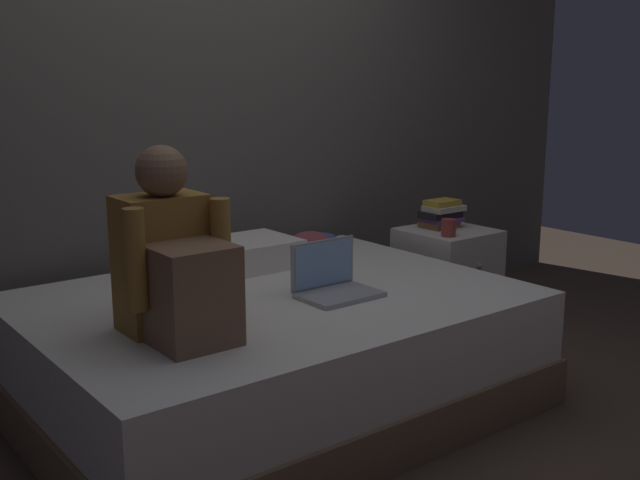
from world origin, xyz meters
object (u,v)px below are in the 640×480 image
(laptop, at_px, (333,282))
(book_stack, at_px, (442,214))
(pillow, at_px, (236,255))
(nightstand, at_px, (446,281))
(mug, at_px, (449,228))
(clothes_pile, at_px, (315,244))
(person_sitting, at_px, (174,264))
(bed, at_px, (274,351))

(laptop, xyz_separation_m, book_stack, (1.12, 0.45, 0.09))
(pillow, relative_size, book_stack, 2.51)
(nightstand, relative_size, mug, 6.33)
(laptop, bearing_deg, book_stack, 21.95)
(nightstand, relative_size, pillow, 1.02)
(pillow, height_order, clothes_pile, pillow)
(mug, relative_size, clothes_pile, 0.29)
(mug, bearing_deg, person_sitting, -169.86)
(bed, relative_size, nightstand, 3.51)
(bed, relative_size, mug, 22.22)
(person_sitting, relative_size, pillow, 1.17)
(nightstand, bearing_deg, laptop, -160.58)
(bed, distance_m, nightstand, 1.32)
(clothes_pile, bearing_deg, person_sitting, -149.64)
(bed, distance_m, mug, 1.23)
(person_sitting, bearing_deg, book_stack, 14.69)
(bed, bearing_deg, clothes_pile, 38.45)
(nightstand, height_order, book_stack, book_stack)
(bed, bearing_deg, laptop, -42.36)
(person_sitting, bearing_deg, mug, 10.14)
(book_stack, bearing_deg, mug, -127.23)
(laptop, height_order, book_stack, book_stack)
(pillow, bearing_deg, bed, -102.92)
(book_stack, bearing_deg, bed, -167.73)
(nightstand, bearing_deg, pillow, 169.37)
(bed, xyz_separation_m, person_sitting, (-0.55, -0.20, 0.50))
(bed, height_order, pillow, pillow)
(book_stack, bearing_deg, laptop, -158.05)
(person_sitting, xyz_separation_m, book_stack, (1.85, 0.49, -0.10))
(nightstand, xyz_separation_m, mug, (-0.13, -0.12, 0.33))
(laptop, bearing_deg, person_sitting, -177.36)
(laptop, bearing_deg, clothes_pile, 58.17)
(book_stack, relative_size, clothes_pile, 0.73)
(person_sitting, bearing_deg, laptop, 2.64)
(pillow, distance_m, mug, 1.12)
(laptop, bearing_deg, nightstand, 19.42)
(person_sitting, bearing_deg, pillow, 45.09)
(person_sitting, xyz_separation_m, laptop, (0.73, 0.03, -0.20))
(pillow, bearing_deg, mug, -17.90)
(laptop, xyz_separation_m, clothes_pile, (0.38, 0.62, 0.00))
(bed, bearing_deg, pillow, 77.08)
(clothes_pile, bearing_deg, book_stack, -12.82)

